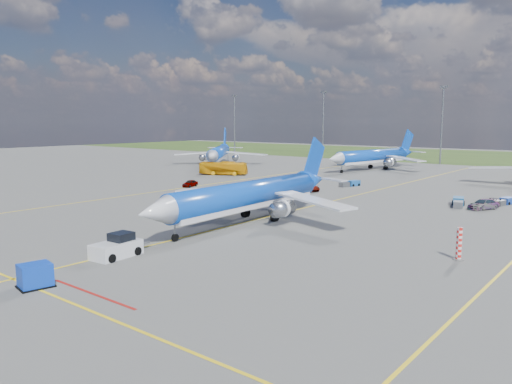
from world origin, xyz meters
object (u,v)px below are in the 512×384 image
Objects in this scene: baggage_tug_w at (458,202)px; baggage_tug_c at (350,184)px; main_airliner at (248,222)px; service_car_c at (483,204)px; warning_post at (459,244)px; service_car_a at (190,183)px; baggage_tug_e at (504,201)px; apron_bus at (223,168)px; pushback_tug at (117,247)px; uld_container at (35,275)px; bg_jet_nw at (219,165)px; bg_jet_nnw at (372,170)px; service_car_b at (309,187)px.

baggage_tug_c is at bearing 139.90° from baggage_tug_w.
main_airliner is 7.45× the size of service_car_c.
warning_post reaches higher than service_car_a.
apron_bus is at bearing -172.95° from baggage_tug_e.
apron_bus is at bearing 148.43° from warning_post.
uld_container is at bearing -80.41° from pushback_tug.
pushback_tug reaches higher than uld_container.
service_car_c is at bearing -56.84° from bg_jet_nw.
warning_post is 0.61× the size of baggage_tug_c.
uld_container is 0.48× the size of baggage_tug_e.
bg_jet_nnw is 55.71m from baggage_tug_e.
baggage_tug_e is at bearing 32.12° from baggage_tug_w.
bg_jet_nw reaches higher than bg_jet_nnw.
pushback_tug is 59.67m from baggage_tug_c.
uld_container is 0.46× the size of baggage_tug_c.
warning_post is at bearing -101.43° from service_car_b.
bg_jet_nnw is at bearing 40.20° from service_car_b.
uld_container is (2.38, -9.13, 0.02)m from pushback_tug.
baggage_tug_w is at bearing 106.81° from warning_post.
warning_post is 0.77× the size of service_car_a.
uld_container is 80.64m from apron_bus.
bg_jet_nw reaches higher than baggage_tug_e.
pushback_tug is at bearing -90.02° from main_airliner.
service_car_b is 1.10× the size of baggage_tug_e.
baggage_tug_c reaches higher than baggage_tug_e.
apron_bus is at bearing 133.47° from main_airliner.
service_car_b is (49.69, -29.71, 0.72)m from bg_jet_nw.
service_car_c is 3.76m from baggage_tug_w.
baggage_tug_c is at bearing -56.02° from bg_jet_nw.
service_car_a is at bearing -89.75° from bg_jet_nw.
apron_bus is (19.19, -19.14, 1.57)m from bg_jet_nw.
main_airliner is (59.12, -58.32, 0.00)m from bg_jet_nw.
apron_bus reaches higher than service_car_a.
service_car_a is at bearing 145.56° from main_airliner.
apron_bus is at bearing -164.14° from service_car_c.
apron_bus reaches higher than service_car_c.
pushback_tug is 50.03m from service_car_a.
main_airliner reaches higher than warning_post.
bg_jet_nw is 83.04m from main_airliner.
bg_jet_nnw is 59.41m from service_car_c.
bg_jet_nnw reaches higher than service_car_b.
service_car_a is (-30.41, 19.27, 0.67)m from main_airliner.
baggage_tug_e is (21.78, 34.54, 0.48)m from main_airliner.
apron_bus is 32.29m from service_car_b.
baggage_tug_e is (28.52, -4.77, -0.02)m from baggage_tug_c.
warning_post is at bearing -71.10° from bg_jet_nw.
baggage_tug_w is (16.01, 48.77, -0.33)m from pushback_tug.
warning_post is 77.15m from apron_bus.
main_airliner is at bearing -47.12° from service_car_a.
bg_jet_nw is 9.89× the size of service_car_a.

